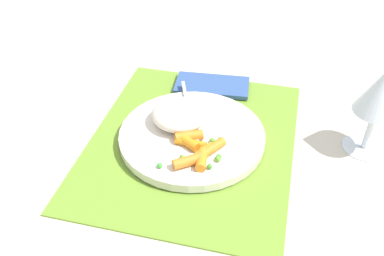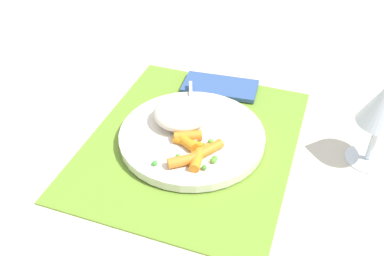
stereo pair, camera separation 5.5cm
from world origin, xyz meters
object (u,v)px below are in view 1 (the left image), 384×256
carrot_portion (196,149)px  fork (190,119)px  plate (192,136)px  wine_glass (381,94)px  rice_mound (179,114)px  napkin (213,85)px

carrot_portion → fork: carrot_portion is taller
plate → fork: size_ratio=1.34×
fork → plate: bearing=20.6°
plate → wine_glass: 0.30m
wine_glass → plate: bearing=-79.0°
rice_mound → napkin: bearing=168.8°
carrot_portion → napkin: carrot_portion is taller
rice_mound → carrot_portion: rice_mound is taller
carrot_portion → wine_glass: wine_glass is taller
napkin → wine_glass: bearing=68.4°
plate → wine_glass: bearing=101.0°
wine_glass → rice_mound: bearing=-83.6°
plate → rice_mound: rice_mound is taller
plate → rice_mound: (-0.02, -0.03, 0.03)m
rice_mound → fork: (-0.01, 0.01, -0.02)m
napkin → plate: bearing=-0.6°
plate → napkin: size_ratio=1.70×
fork → napkin: (-0.13, 0.01, -0.01)m
plate → carrot_portion: (0.05, 0.02, 0.02)m
napkin → carrot_portion: bearing=4.2°
wine_glass → napkin: (-0.11, -0.28, -0.10)m
rice_mound → carrot_portion: size_ratio=0.99×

